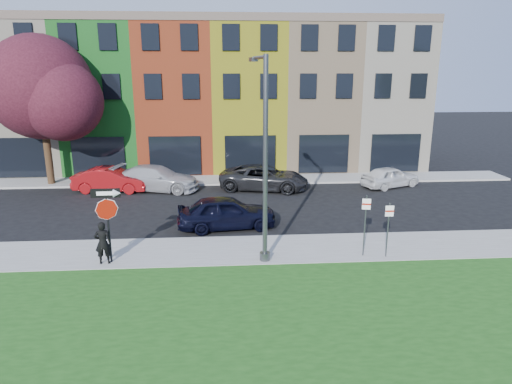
{
  "coord_description": "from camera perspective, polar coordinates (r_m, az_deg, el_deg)",
  "views": [
    {
      "loc": [
        -1.71,
        -14.05,
        7.18
      ],
      "look_at": [
        -0.46,
        4.0,
        2.22
      ],
      "focal_mm": 32.0,
      "sensor_mm": 36.0,
      "label": 1
    }
  ],
  "objects": [
    {
      "name": "ground",
      "position": [
        15.87,
        2.7,
        -11.6
      ],
      "size": [
        120.0,
        120.0,
        0.0
      ],
      "primitive_type": "plane",
      "color": "black",
      "rests_on": "ground"
    },
    {
      "name": "sidewalk_near",
      "position": [
        18.85,
        7.74,
        -7.03
      ],
      "size": [
        40.0,
        3.0,
        0.12
      ],
      "primitive_type": "cube",
      "color": "gray",
      "rests_on": "ground"
    },
    {
      "name": "sidewalk_far",
      "position": [
        29.94,
        -6.33,
        1.47
      ],
      "size": [
        40.0,
        2.4,
        0.12
      ],
      "primitive_type": "cube",
      "color": "gray",
      "rests_on": "ground"
    },
    {
      "name": "rowhouse_block",
      "position": [
        35.31,
        -5.36,
        11.7
      ],
      "size": [
        30.0,
        10.12,
        10.0
      ],
      "color": "#BCB49C",
      "rests_on": "ground"
    },
    {
      "name": "stop_sign",
      "position": [
        17.49,
        -18.14,
        -2.17
      ],
      "size": [
        1.05,
        0.11,
        2.85
      ],
      "rotation": [
        0.0,
        0.0,
        0.02
      ],
      "color": "black",
      "rests_on": "sidewalk_near"
    },
    {
      "name": "man",
      "position": [
        17.83,
        -18.6,
        -6.04
      ],
      "size": [
        0.68,
        0.52,
        1.63
      ],
      "primitive_type": "imported",
      "rotation": [
        0.0,
        0.0,
        3.25
      ],
      "color": "black",
      "rests_on": "sidewalk_near"
    },
    {
      "name": "sedan_near",
      "position": [
        20.95,
        -3.71,
        -2.55
      ],
      "size": [
        2.87,
        4.92,
        1.53
      ],
      "primitive_type": "imported",
      "rotation": [
        0.0,
        0.0,
        1.69
      ],
      "color": "black",
      "rests_on": "ground"
    },
    {
      "name": "parked_car_red",
      "position": [
        28.47,
        -17.65,
        1.49
      ],
      "size": [
        2.38,
        4.7,
        1.45
      ],
      "primitive_type": "imported",
      "rotation": [
        0.0,
        0.0,
        1.47
      ],
      "color": "maroon",
      "rests_on": "ground"
    },
    {
      "name": "parked_car_silver",
      "position": [
        28.01,
        -12.37,
        1.69
      ],
      "size": [
        4.32,
        6.06,
        1.5
      ],
      "primitive_type": "imported",
      "rotation": [
        0.0,
        0.0,
        1.35
      ],
      "color": "#A7A8AC",
      "rests_on": "ground"
    },
    {
      "name": "parked_car_dark",
      "position": [
        27.58,
        1.01,
        1.81
      ],
      "size": [
        4.69,
        6.35,
        1.48
      ],
      "primitive_type": "imported",
      "rotation": [
        0.0,
        0.0,
        1.35
      ],
      "color": "black",
      "rests_on": "ground"
    },
    {
      "name": "parked_car_white",
      "position": [
        29.38,
        16.44,
        1.84
      ],
      "size": [
        4.26,
        4.89,
        1.29
      ],
      "primitive_type": "imported",
      "rotation": [
        0.0,
        0.0,
        1.97
      ],
      "color": "silver",
      "rests_on": "ground"
    },
    {
      "name": "street_lamp",
      "position": [
        16.56,
        1.01,
        3.9
      ],
      "size": [
        0.65,
        2.57,
        7.5
      ],
      "rotation": [
        0.0,
        0.0,
        0.14
      ],
      "color": "#4B4D50",
      "rests_on": "sidewalk_near"
    },
    {
      "name": "parking_sign_a",
      "position": [
        17.85,
        13.51,
        -3.29
      ],
      "size": [
        0.32,
        0.11,
        2.43
      ],
      "rotation": [
        0.0,
        0.0,
        -0.18
      ],
      "color": "#4B4D50",
      "rests_on": "sidewalk_near"
    },
    {
      "name": "parking_sign_b",
      "position": [
        18.01,
        16.22,
        -3.81
      ],
      "size": [
        0.32,
        0.09,
        2.15
      ],
      "rotation": [
        0.0,
        0.0,
        -0.04
      ],
      "color": "#4B4D50",
      "rests_on": "sidewalk_near"
    },
    {
      "name": "tree_purple",
      "position": [
        30.72,
        -25.11,
        11.49
      ],
      "size": [
        7.41,
        6.48,
        9.01
      ],
      "color": "#2F200F",
      "rests_on": "sidewalk_far"
    }
  ]
}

